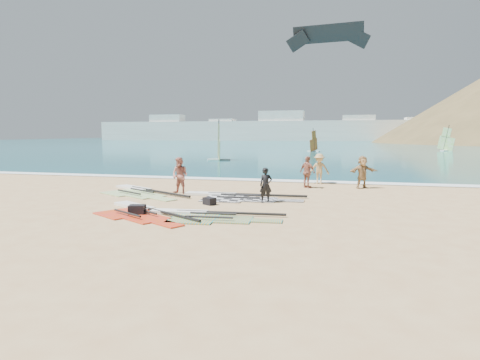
% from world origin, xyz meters
% --- Properties ---
extents(ground, '(300.00, 300.00, 0.00)m').
position_xyz_m(ground, '(0.00, 0.00, 0.00)').
color(ground, tan).
rests_on(ground, ground).
extents(sea, '(300.00, 240.00, 0.06)m').
position_xyz_m(sea, '(0.00, 132.00, 0.00)').
color(sea, '#0D565E').
rests_on(sea, ground).
extents(surf_line, '(300.00, 1.20, 0.04)m').
position_xyz_m(surf_line, '(0.00, 12.30, 0.00)').
color(surf_line, white).
rests_on(surf_line, ground).
extents(far_town, '(160.00, 8.00, 12.00)m').
position_xyz_m(far_town, '(-15.72, 150.00, 4.49)').
color(far_town, white).
rests_on(far_town, ground).
extents(rig_grey, '(6.06, 2.40, 0.20)m').
position_xyz_m(rig_grey, '(-1.48, 5.12, 0.05)').
color(rig_grey, black).
rests_on(rig_grey, ground).
extents(rig_green, '(5.55, 4.37, 0.20)m').
position_xyz_m(rig_green, '(-6.71, 5.57, 0.05)').
color(rig_green, '#85C735').
rests_on(rig_green, ground).
extents(rig_orange, '(5.22, 2.11, 0.20)m').
position_xyz_m(rig_orange, '(-1.38, 0.52, 0.05)').
color(rig_orange, '#FFA321').
rests_on(rig_orange, ground).
extents(rig_red, '(4.86, 3.96, 0.20)m').
position_xyz_m(rig_red, '(-4.05, 0.65, 0.05)').
color(rig_red, red).
rests_on(rig_red, ground).
extents(gear_bag_near, '(0.69, 0.57, 0.38)m').
position_xyz_m(gear_bag_near, '(-3.89, 0.26, 0.19)').
color(gear_bag_near, black).
rests_on(gear_bag_near, ground).
extents(gear_bag_far, '(0.64, 0.59, 0.31)m').
position_xyz_m(gear_bag_far, '(-1.92, 3.01, 0.16)').
color(gear_bag_far, black).
rests_on(gear_bag_far, ground).
extents(person_wetsuit, '(0.68, 0.58, 1.57)m').
position_xyz_m(person_wetsuit, '(0.36, 4.11, 0.78)').
color(person_wetsuit, black).
rests_on(person_wetsuit, ground).
extents(beachgoer_left, '(1.04, 0.89, 1.87)m').
position_xyz_m(beachgoer_left, '(-4.41, 5.73, 0.93)').
color(beachgoer_left, '#B16557').
rests_on(beachgoer_left, ground).
extents(beachgoer_mid, '(1.22, 0.73, 1.86)m').
position_xyz_m(beachgoer_mid, '(2.30, 11.50, 0.93)').
color(beachgoer_mid, tan).
rests_on(beachgoer_mid, ground).
extents(beachgoer_back, '(1.11, 1.00, 1.81)m').
position_xyz_m(beachgoer_back, '(1.76, 9.48, 0.90)').
color(beachgoer_back, '#A6644E').
rests_on(beachgoer_back, ground).
extents(beachgoer_right, '(1.75, 1.30, 1.84)m').
position_xyz_m(beachgoer_right, '(4.77, 10.09, 0.92)').
color(beachgoer_right, '#A88050').
rests_on(beachgoer_right, ground).
extents(windsurfer_left, '(2.65, 2.93, 4.67)m').
position_xyz_m(windsurfer_left, '(-9.87, 30.25, 1.34)').
color(windsurfer_left, white).
rests_on(windsurfer_left, ground).
extents(windsurfer_centre, '(2.23, 2.41, 3.97)m').
position_xyz_m(windsurfer_centre, '(-0.87, 55.27, 1.19)').
color(windsurfer_centre, white).
rests_on(windsurfer_centre, ground).
extents(windsurfer_right, '(2.38, 2.38, 4.55)m').
position_xyz_m(windsurfer_right, '(21.30, 63.15, 1.32)').
color(windsurfer_right, white).
rests_on(windsurfer_right, ground).
extents(kitesurf_kite, '(9.37, 1.79, 2.85)m').
position_xyz_m(kitesurf_kite, '(1.77, 34.59, 14.10)').
color(kitesurf_kite, black).
rests_on(kitesurf_kite, ground).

